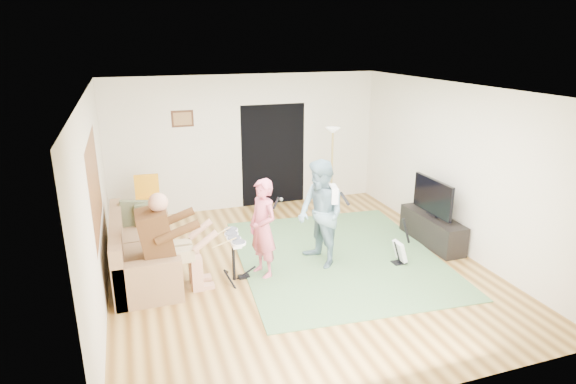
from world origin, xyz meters
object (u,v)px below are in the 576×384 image
at_px(guitarist, 321,214).
at_px(torchiere_lamp, 332,155).
at_px(dining_chair, 149,213).
at_px(guitar_spare, 400,251).
at_px(drum_kit, 234,260).
at_px(singer, 263,228).
at_px(sofa, 138,255).
at_px(tv_cabinet, 432,229).
at_px(television, 433,196).

xyz_separation_m(guitarist, torchiere_lamp, (1.08, 2.06, 0.36)).
bearing_deg(dining_chair, guitar_spare, -31.99).
height_order(drum_kit, singer, singer).
bearing_deg(dining_chair, sofa, -95.63).
bearing_deg(singer, tv_cabinet, 74.04).
bearing_deg(torchiere_lamp, sofa, -158.50).
xyz_separation_m(torchiere_lamp, television, (0.99, -1.93, -0.34)).
relative_size(guitar_spare, torchiere_lamp, 0.44).
distance_m(sofa, tv_cabinet, 4.82).
distance_m(singer, tv_cabinet, 3.09).
height_order(torchiere_lamp, dining_chair, torchiere_lamp).
distance_m(torchiere_lamp, television, 2.20).
bearing_deg(guitar_spare, torchiere_lamp, 92.23).
bearing_deg(guitarist, drum_kit, -98.55).
distance_m(guitarist, tv_cabinet, 2.20).
distance_m(tv_cabinet, television, 0.60).
relative_size(guitarist, torchiere_lamp, 0.96).
relative_size(guitarist, guitar_spare, 2.19).
distance_m(guitar_spare, television, 1.21).
relative_size(sofa, television, 2.15).
relative_size(tv_cabinet, television, 1.40).
xyz_separation_m(torchiere_lamp, dining_chair, (-3.51, 0.10, -0.81)).
distance_m(guitarist, torchiere_lamp, 2.35).
bearing_deg(sofa, guitar_spare, -14.26).
xyz_separation_m(drum_kit, guitar_spare, (2.56, -0.33, -0.09)).
height_order(guitarist, torchiere_lamp, torchiere_lamp).
height_order(guitarist, guitar_spare, guitarist).
distance_m(drum_kit, television, 3.50).
height_order(drum_kit, television, television).
bearing_deg(guitarist, dining_chair, -143.29).
bearing_deg(guitar_spare, tv_cabinet, 29.25).
height_order(singer, guitarist, guitarist).
bearing_deg(torchiere_lamp, guitarist, -117.82).
relative_size(guitar_spare, tv_cabinet, 0.54).
relative_size(singer, dining_chair, 1.41).
bearing_deg(guitarist, television, 81.64).
distance_m(sofa, guitar_spare, 3.98).
relative_size(guitar_spare, dining_chair, 0.72).
distance_m(torchiere_lamp, tv_cabinet, 2.39).
xyz_separation_m(sofa, torchiere_lamp, (3.76, 1.48, 0.90)).
distance_m(drum_kit, guitar_spare, 2.58).
bearing_deg(dining_chair, singer, -52.55).
bearing_deg(guitar_spare, guitarist, 161.02).
relative_size(torchiere_lamp, television, 1.73).
xyz_separation_m(guitarist, guitar_spare, (1.18, -0.41, -0.61)).
bearing_deg(television, sofa, 174.54).
height_order(dining_chair, tv_cabinet, dining_chair).
relative_size(sofa, guitarist, 1.30).
bearing_deg(tv_cabinet, dining_chair, 155.91).
xyz_separation_m(singer, guitar_spare, (2.11, -0.35, -0.52)).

